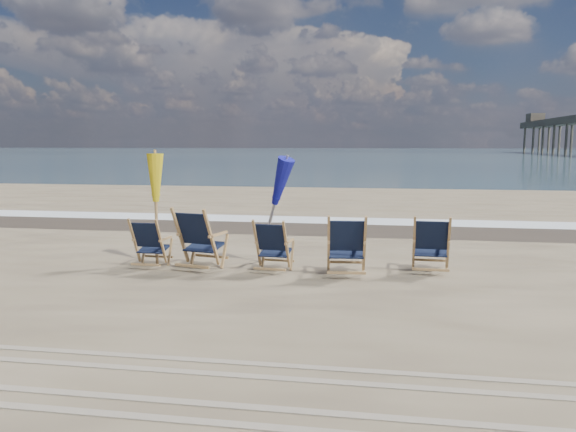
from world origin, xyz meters
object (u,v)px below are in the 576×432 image
object	(u,v)px
beach_chair_3	(365,246)
umbrella_yellow	(155,184)
beach_chair_2	(286,247)
beach_chair_4	(449,245)
umbrella_blue	(271,181)
beach_chair_1	(211,240)
beach_chair_0	(161,244)

from	to	relation	value
beach_chair_3	umbrella_yellow	bearing A→B (deg)	-12.08
beach_chair_2	umbrella_yellow	xyz separation A→B (m)	(-2.43, 0.42, 0.98)
beach_chair_4	umbrella_blue	distance (m)	3.20
beach_chair_1	umbrella_blue	bearing A→B (deg)	-124.19
beach_chair_0	beach_chair_1	bearing A→B (deg)	175.51
umbrella_yellow	beach_chair_3	bearing A→B (deg)	-7.03
beach_chair_0	beach_chair_1	xyz separation A→B (m)	(0.93, -0.11, 0.11)
beach_chair_2	beach_chair_4	bearing A→B (deg)	-165.85
beach_chair_4	umbrella_yellow	world-z (taller)	umbrella_yellow
beach_chair_0	beach_chair_3	xyz separation A→B (m)	(3.47, -0.06, 0.07)
beach_chair_4	umbrella_blue	size ratio (longest dim) A/B	0.49
beach_chair_0	beach_chair_2	world-z (taller)	beach_chair_2
beach_chair_1	beach_chair_2	distance (m)	1.26
beach_chair_4	beach_chair_3	bearing A→B (deg)	19.98
umbrella_blue	beach_chair_4	bearing A→B (deg)	-5.87
beach_chair_4	beach_chair_2	bearing A→B (deg)	10.88
umbrella_yellow	beach_chair_2	bearing A→B (deg)	-9.74
beach_chair_3	umbrella_blue	bearing A→B (deg)	-28.72
beach_chair_0	beach_chair_2	size ratio (longest dim) A/B	0.97
beach_chair_3	beach_chair_4	xyz separation A→B (m)	(1.35, 0.42, -0.02)
beach_chair_2	beach_chair_4	size ratio (longest dim) A/B	0.93
beach_chair_1	umbrella_yellow	size ratio (longest dim) A/B	0.56
beach_chair_2	umbrella_yellow	distance (m)	2.65
beach_chair_4	umbrella_blue	xyz separation A→B (m)	(-3.03, 0.31, 1.00)
beach_chair_1	umbrella_yellow	bearing A→B (deg)	-10.30
beach_chair_2	beach_chair_3	size ratio (longest dim) A/B	0.89
beach_chair_4	umbrella_yellow	bearing A→B (deg)	2.25
beach_chair_3	umbrella_yellow	size ratio (longest dim) A/B	0.53
beach_chair_1	beach_chair_4	world-z (taller)	beach_chair_1
beach_chair_2	umbrella_blue	size ratio (longest dim) A/B	0.46
beach_chair_4	umbrella_yellow	xyz separation A→B (m)	(-5.06, 0.04, 0.95)
beach_chair_2	beach_chair_3	distance (m)	1.28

